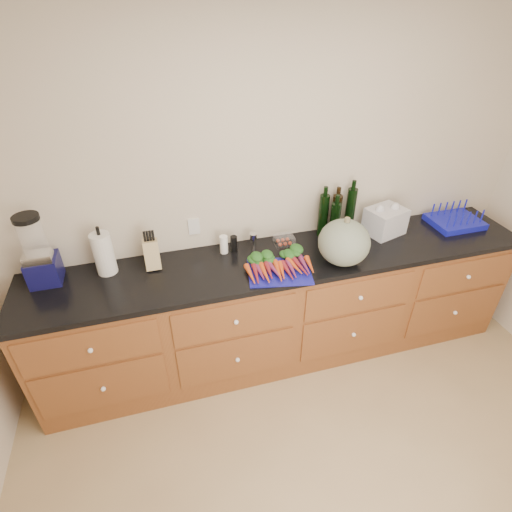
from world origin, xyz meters
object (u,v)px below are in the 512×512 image
object	(u,v)px
carrots	(278,265)
paper_towel	(104,254)
squash	(344,242)
dish_rack	(455,220)
knife_block	(152,254)
cutting_board	(279,272)
blender_appliance	(39,254)
tomato_box	(284,240)

from	to	relation	value
carrots	paper_towel	world-z (taller)	paper_towel
squash	dish_rack	world-z (taller)	squash
knife_block	dish_rack	bearing A→B (deg)	-1.45
cutting_board	squash	size ratio (longest dim) A/B	1.18
carrots	blender_appliance	xyz separation A→B (m)	(-1.48, 0.28, 0.17)
paper_towel	dish_rack	world-z (taller)	paper_towel
dish_rack	carrots	bearing A→B (deg)	-172.52
blender_appliance	paper_towel	bearing A→B (deg)	0.40
squash	knife_block	size ratio (longest dim) A/B	1.77
tomato_box	dish_rack	size ratio (longest dim) A/B	0.37
knife_block	tomato_box	distance (m)	0.96
knife_block	cutting_board	bearing A→B (deg)	-20.41
cutting_board	blender_appliance	world-z (taller)	blender_appliance
carrots	dish_rack	size ratio (longest dim) A/B	1.14
knife_block	squash	bearing A→B (deg)	-13.34
cutting_board	dish_rack	distance (m)	1.59
carrots	tomato_box	distance (m)	0.33
squash	dish_rack	bearing A→B (deg)	12.15
dish_rack	knife_block	bearing A→B (deg)	178.55
dish_rack	cutting_board	bearing A→B (deg)	-171.30
paper_towel	dish_rack	size ratio (longest dim) A/B	0.76
carrots	squash	bearing A→B (deg)	-4.21
carrots	paper_towel	size ratio (longest dim) A/B	1.51
blender_appliance	dish_rack	size ratio (longest dim) A/B	1.24
carrots	squash	size ratio (longest dim) A/B	1.25
cutting_board	blender_appliance	xyz separation A→B (m)	(-1.48, 0.32, 0.20)
blender_appliance	paper_towel	size ratio (longest dim) A/B	1.64
carrots	tomato_box	world-z (taller)	carrots
squash	blender_appliance	xyz separation A→B (m)	(-1.94, 0.32, 0.05)
knife_block	dish_rack	xyz separation A→B (m)	(2.37, -0.06, -0.06)
paper_towel	tomato_box	xyz separation A→B (m)	(1.25, 0.01, -0.11)
knife_block	dish_rack	distance (m)	2.38
carrots	squash	world-z (taller)	squash
paper_towel	tomato_box	world-z (taller)	paper_towel
cutting_board	squash	distance (m)	0.48
squash	tomato_box	distance (m)	0.47
paper_towel	cutting_board	bearing A→B (deg)	-16.12
blender_appliance	knife_block	bearing A→B (deg)	-1.47
carrots	dish_rack	bearing A→B (deg)	7.48
squash	paper_towel	world-z (taller)	squash
squash	knife_block	xyz separation A→B (m)	(-1.26, 0.30, -0.06)
knife_block	dish_rack	world-z (taller)	knife_block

